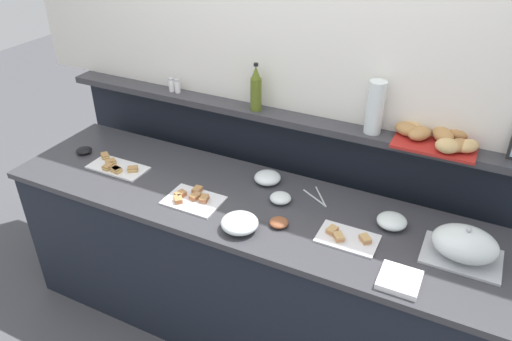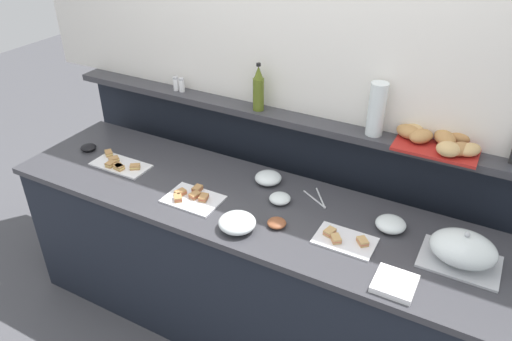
{
  "view_description": "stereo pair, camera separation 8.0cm",
  "coord_description": "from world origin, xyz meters",
  "px_view_note": "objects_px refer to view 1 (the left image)",
  "views": [
    {
      "loc": [
        0.97,
        -1.86,
        2.39
      ],
      "look_at": [
        -0.0,
        0.1,
        1.05
      ],
      "focal_mm": 34.3,
      "sensor_mm": 36.0,
      "label": 1
    },
    {
      "loc": [
        1.04,
        -1.83,
        2.39
      ],
      "look_at": [
        -0.0,
        0.1,
        1.05
      ],
      "focal_mm": 34.3,
      "sensor_mm": 36.0,
      "label": 2
    }
  ],
  "objects_px": {
    "glass_bowl_large": "(240,224)",
    "olive_oil_bottle": "(256,89)",
    "glass_bowl_medium": "(268,178)",
    "serving_tongs": "(318,198)",
    "condiment_bowl_dark": "(279,222)",
    "pepper_shaker": "(177,86)",
    "sandwich_platter_rear": "(347,238)",
    "glass_bowl_small": "(392,221)",
    "sandwich_platter_side": "(193,199)",
    "sandwich_platter_front": "(117,167)",
    "serving_cloche": "(465,245)",
    "napkin_stack": "(399,280)",
    "glass_bowl_extra": "(280,198)",
    "bread_basket": "(437,137)",
    "condiment_bowl_red": "(84,150)",
    "water_carafe": "(375,107)",
    "salt_shaker": "(172,85)"
  },
  "relations": [
    {
      "from": "condiment_bowl_dark",
      "to": "napkin_stack",
      "type": "xyz_separation_m",
      "value": [
        0.61,
        -0.13,
        -0.0
      ]
    },
    {
      "from": "pepper_shaker",
      "to": "serving_tongs",
      "type": "bearing_deg",
      "value": -14.74
    },
    {
      "from": "glass_bowl_large",
      "to": "olive_oil_bottle",
      "type": "xyz_separation_m",
      "value": [
        -0.25,
        0.67,
        0.4
      ]
    },
    {
      "from": "condiment_bowl_red",
      "to": "water_carafe",
      "type": "distance_m",
      "value": 1.75
    },
    {
      "from": "glass_bowl_medium",
      "to": "sandwich_platter_rear",
      "type": "bearing_deg",
      "value": -27.48
    },
    {
      "from": "sandwich_platter_rear",
      "to": "sandwich_platter_front",
      "type": "bearing_deg",
      "value": 178.88
    },
    {
      "from": "sandwich_platter_rear",
      "to": "bread_basket",
      "type": "height_order",
      "value": "bread_basket"
    },
    {
      "from": "serving_cloche",
      "to": "condiment_bowl_red",
      "type": "height_order",
      "value": "serving_cloche"
    },
    {
      "from": "serving_cloche",
      "to": "serving_tongs",
      "type": "relative_size",
      "value": 2.06
    },
    {
      "from": "sandwich_platter_rear",
      "to": "glass_bowl_small",
      "type": "distance_m",
      "value": 0.25
    },
    {
      "from": "sandwich_platter_rear",
      "to": "glass_bowl_small",
      "type": "xyz_separation_m",
      "value": [
        0.16,
        0.2,
        0.02
      ]
    },
    {
      "from": "napkin_stack",
      "to": "pepper_shaker",
      "type": "height_order",
      "value": "pepper_shaker"
    },
    {
      "from": "serving_cloche",
      "to": "salt_shaker",
      "type": "xyz_separation_m",
      "value": [
        -1.82,
        0.43,
        0.28
      ]
    },
    {
      "from": "pepper_shaker",
      "to": "water_carafe",
      "type": "bearing_deg",
      "value": 0.0
    },
    {
      "from": "condiment_bowl_red",
      "to": "bread_basket",
      "type": "xyz_separation_m",
      "value": [
        1.96,
        0.45,
        0.33
      ]
    },
    {
      "from": "olive_oil_bottle",
      "to": "pepper_shaker",
      "type": "height_order",
      "value": "olive_oil_bottle"
    },
    {
      "from": "glass_bowl_small",
      "to": "pepper_shaker",
      "type": "relative_size",
      "value": 1.68
    },
    {
      "from": "condiment_bowl_dark",
      "to": "condiment_bowl_red",
      "type": "relative_size",
      "value": 0.98
    },
    {
      "from": "bread_basket",
      "to": "water_carafe",
      "type": "height_order",
      "value": "water_carafe"
    },
    {
      "from": "sandwich_platter_rear",
      "to": "sandwich_platter_side",
      "type": "xyz_separation_m",
      "value": [
        -0.82,
        -0.05,
        0.0
      ]
    },
    {
      "from": "glass_bowl_large",
      "to": "olive_oil_bottle",
      "type": "bearing_deg",
      "value": 110.14
    },
    {
      "from": "serving_cloche",
      "to": "napkin_stack",
      "type": "xyz_separation_m",
      "value": [
        -0.21,
        -0.28,
        -0.06
      ]
    },
    {
      "from": "glass_bowl_medium",
      "to": "salt_shaker",
      "type": "xyz_separation_m",
      "value": [
        -0.78,
        0.25,
        0.32
      ]
    },
    {
      "from": "sandwich_platter_front",
      "to": "condiment_bowl_dark",
      "type": "height_order",
      "value": "sandwich_platter_front"
    },
    {
      "from": "condiment_bowl_dark",
      "to": "sandwich_platter_rear",
      "type": "bearing_deg",
      "value": 7.46
    },
    {
      "from": "glass_bowl_small",
      "to": "condiment_bowl_red",
      "type": "relative_size",
      "value": 1.53
    },
    {
      "from": "napkin_stack",
      "to": "pepper_shaker",
      "type": "distance_m",
      "value": 1.75
    },
    {
      "from": "glass_bowl_medium",
      "to": "salt_shaker",
      "type": "relative_size",
      "value": 1.71
    },
    {
      "from": "serving_cloche",
      "to": "glass_bowl_extra",
      "type": "xyz_separation_m",
      "value": [
        -0.9,
        0.04,
        -0.05
      ]
    },
    {
      "from": "glass_bowl_medium",
      "to": "serving_tongs",
      "type": "distance_m",
      "value": 0.31
    },
    {
      "from": "glass_bowl_medium",
      "to": "pepper_shaker",
      "type": "relative_size",
      "value": 1.71
    },
    {
      "from": "sandwich_platter_front",
      "to": "olive_oil_bottle",
      "type": "xyz_separation_m",
      "value": [
        0.66,
        0.49,
        0.42
      ]
    },
    {
      "from": "glass_bowl_extra",
      "to": "bread_basket",
      "type": "distance_m",
      "value": 0.84
    },
    {
      "from": "condiment_bowl_dark",
      "to": "bread_basket",
      "type": "xyz_separation_m",
      "value": [
        0.59,
        0.58,
        0.33
      ]
    },
    {
      "from": "glass_bowl_large",
      "to": "sandwich_platter_side",
      "type": "bearing_deg",
      "value": 163.03
    },
    {
      "from": "bread_basket",
      "to": "glass_bowl_extra",
      "type": "bearing_deg",
      "value": -149.25
    },
    {
      "from": "napkin_stack",
      "to": "glass_bowl_large",
      "type": "bearing_deg",
      "value": 178.5
    },
    {
      "from": "serving_tongs",
      "to": "napkin_stack",
      "type": "xyz_separation_m",
      "value": [
        0.52,
        -0.43,
        0.01
      ]
    },
    {
      "from": "condiment_bowl_dark",
      "to": "pepper_shaker",
      "type": "distance_m",
      "value": 1.16
    },
    {
      "from": "glass_bowl_small",
      "to": "serving_tongs",
      "type": "height_order",
      "value": "glass_bowl_small"
    },
    {
      "from": "olive_oil_bottle",
      "to": "serving_cloche",
      "type": "bearing_deg",
      "value": -18.59
    },
    {
      "from": "serving_cloche",
      "to": "napkin_stack",
      "type": "distance_m",
      "value": 0.36
    },
    {
      "from": "sandwich_platter_rear",
      "to": "glass_bowl_medium",
      "type": "bearing_deg",
      "value": 152.52
    },
    {
      "from": "sandwich_platter_side",
      "to": "condiment_bowl_dark",
      "type": "relative_size",
      "value": 3.13
    },
    {
      "from": "serving_cloche",
      "to": "glass_bowl_medium",
      "type": "relative_size",
      "value": 2.29
    },
    {
      "from": "serving_cloche",
      "to": "salt_shaker",
      "type": "bearing_deg",
      "value": 166.76
    },
    {
      "from": "salt_shaker",
      "to": "water_carafe",
      "type": "relative_size",
      "value": 0.31
    },
    {
      "from": "condiment_bowl_red",
      "to": "water_carafe",
      "type": "relative_size",
      "value": 0.34
    },
    {
      "from": "serving_tongs",
      "to": "sandwich_platter_front",
      "type": "bearing_deg",
      "value": -168.72
    },
    {
      "from": "water_carafe",
      "to": "serving_cloche",
      "type": "bearing_deg",
      "value": -37.55
    }
  ]
}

